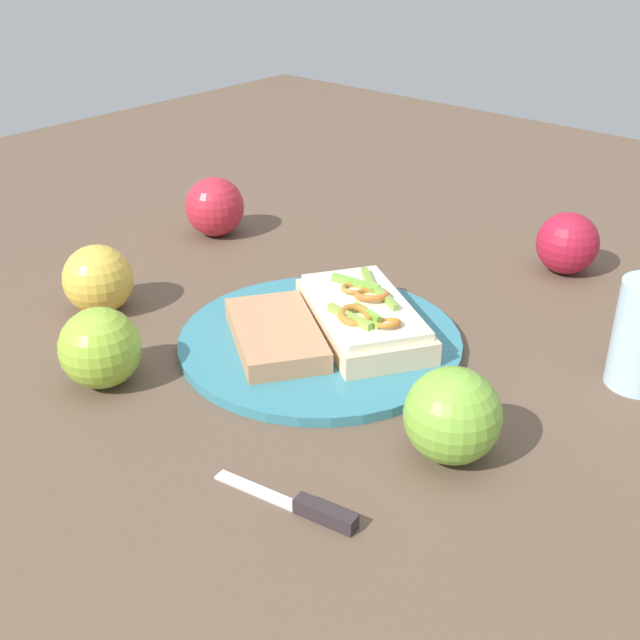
% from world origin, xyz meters
% --- Properties ---
extents(ground_plane, '(2.00, 2.00, 0.00)m').
position_xyz_m(ground_plane, '(0.00, 0.00, 0.00)').
color(ground_plane, brown).
rests_on(ground_plane, ground).
extents(plate, '(0.30, 0.30, 0.01)m').
position_xyz_m(plate, '(0.00, 0.00, 0.01)').
color(plate, teal).
rests_on(plate, ground_plane).
extents(sandwich, '(0.18, 0.21, 0.05)m').
position_xyz_m(sandwich, '(0.04, -0.03, 0.03)').
color(sandwich, beige).
rests_on(sandwich, plate).
extents(bread_slice_side, '(0.15, 0.17, 0.02)m').
position_xyz_m(bread_slice_side, '(-0.04, 0.03, 0.02)').
color(bread_slice_side, tan).
rests_on(bread_slice_side, plate).
extents(apple_0, '(0.10, 0.10, 0.08)m').
position_xyz_m(apple_0, '(-0.07, -0.21, 0.04)').
color(apple_0, '#78B139').
rests_on(apple_0, ground_plane).
extents(apple_1, '(0.09, 0.09, 0.08)m').
position_xyz_m(apple_1, '(-0.10, 0.24, 0.04)').
color(apple_1, gold).
rests_on(apple_1, ground_plane).
extents(apple_2, '(0.10, 0.10, 0.08)m').
position_xyz_m(apple_2, '(0.14, 0.31, 0.04)').
color(apple_2, '#BA2333').
rests_on(apple_2, ground_plane).
extents(apple_3, '(0.10, 0.10, 0.08)m').
position_xyz_m(apple_3, '(0.34, -0.11, 0.04)').
color(apple_3, '#A81931').
rests_on(apple_3, ground_plane).
extents(apple_4, '(0.11, 0.11, 0.08)m').
position_xyz_m(apple_4, '(-0.19, 0.11, 0.04)').
color(apple_4, '#8DB835').
rests_on(apple_4, ground_plane).
extents(knife, '(0.03, 0.13, 0.01)m').
position_xyz_m(knife, '(-0.20, -0.16, 0.01)').
color(knife, silver).
rests_on(knife, ground_plane).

